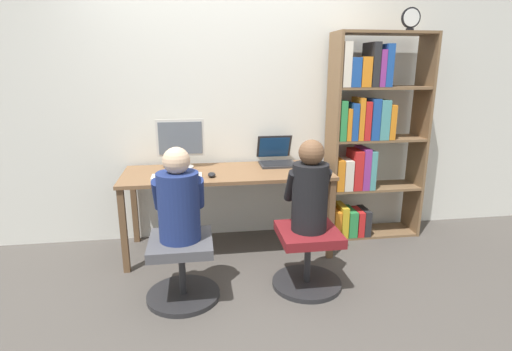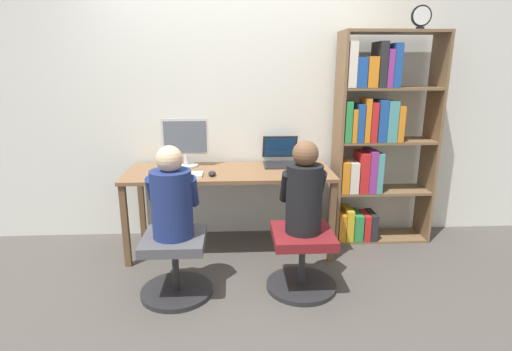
% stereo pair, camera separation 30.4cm
% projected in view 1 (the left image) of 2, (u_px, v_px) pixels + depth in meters
% --- Properties ---
extents(ground_plane, '(14.00, 14.00, 0.00)m').
position_uv_depth(ground_plane, '(232.00, 266.00, 3.34)').
color(ground_plane, '#4C4742').
extents(wall_back, '(10.00, 0.05, 2.60)m').
position_uv_depth(wall_back, '(223.00, 102.00, 3.71)').
color(wall_back, silver).
rests_on(wall_back, ground_plane).
extents(desk, '(1.79, 0.67, 0.74)m').
position_uv_depth(desk, '(228.00, 180.00, 3.49)').
color(desk, brown).
rests_on(desk, ground_plane).
extents(desktop_monitor, '(0.42, 0.21, 0.44)m').
position_uv_depth(desktop_monitor, '(181.00, 144.00, 3.53)').
color(desktop_monitor, beige).
rests_on(desktop_monitor, desk).
extents(laptop, '(0.33, 0.38, 0.26)m').
position_uv_depth(laptop, '(276.00, 158.00, 3.72)').
color(laptop, '#2D2D30').
rests_on(laptop, desk).
extents(keyboard, '(0.40, 0.16, 0.03)m').
position_uv_depth(keyboard, '(177.00, 177.00, 3.26)').
color(keyboard, silver).
rests_on(keyboard, desk).
extents(computer_mouse_by_keyboard, '(0.06, 0.10, 0.04)m').
position_uv_depth(computer_mouse_by_keyboard, '(212.00, 175.00, 3.29)').
color(computer_mouse_by_keyboard, black).
rests_on(computer_mouse_by_keyboard, desk).
extents(office_chair_left, '(0.52, 0.52, 0.46)m').
position_uv_depth(office_chair_left, '(182.00, 266.00, 2.83)').
color(office_chair_left, '#262628').
rests_on(office_chair_left, ground_plane).
extents(office_chair_right, '(0.52, 0.52, 0.46)m').
position_uv_depth(office_chair_right, '(308.00, 255.00, 2.99)').
color(office_chair_right, '#262628').
rests_on(office_chair_right, ground_plane).
extents(person_at_monitor, '(0.35, 0.31, 0.65)m').
position_uv_depth(person_at_monitor, '(178.00, 200.00, 2.70)').
color(person_at_monitor, navy).
rests_on(person_at_monitor, office_chair_left).
extents(person_at_laptop, '(0.32, 0.30, 0.67)m').
position_uv_depth(person_at_laptop, '(310.00, 190.00, 2.86)').
color(person_at_laptop, black).
rests_on(person_at_laptop, office_chair_right).
extents(bookshelf, '(0.90, 0.33, 1.92)m').
position_uv_depth(bookshelf, '(365.00, 138.00, 3.72)').
color(bookshelf, brown).
rests_on(bookshelf, ground_plane).
extents(desk_clock, '(0.17, 0.03, 0.19)m').
position_uv_depth(desk_clock, '(411.00, 18.00, 3.41)').
color(desk_clock, black).
rests_on(desk_clock, bookshelf).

